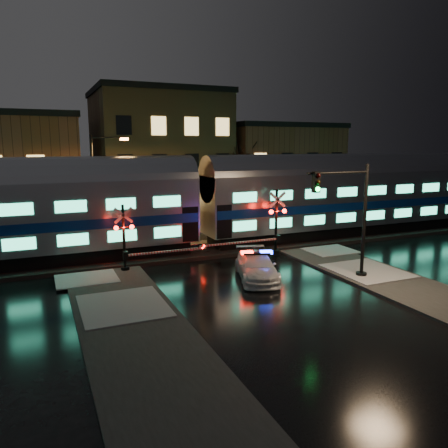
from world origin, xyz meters
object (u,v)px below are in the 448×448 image
at_px(crossing_signal_left, 131,244).
at_px(streetlight, 97,183).
at_px(crossing_signal_right, 272,229).
at_px(traffic_light, 350,220).
at_px(police_car, 257,266).

xyz_separation_m(crossing_signal_left, streetlight, (-0.78, 6.70, 2.78)).
height_order(crossing_signal_right, traffic_light, traffic_light).
relative_size(police_car, crossing_signal_left, 0.94).
relative_size(traffic_light, streetlight, 0.79).
bearing_deg(crossing_signal_left, traffic_light, -31.03).
height_order(crossing_signal_right, streetlight, streetlight).
relative_size(police_car, streetlight, 0.66).
xyz_separation_m(police_car, crossing_signal_left, (-5.60, 3.84, 0.85)).
xyz_separation_m(crossing_signal_left, traffic_light, (9.76, -5.87, 1.61)).
height_order(crossing_signal_left, traffic_light, traffic_light).
bearing_deg(police_car, crossing_signal_left, 163.42).
xyz_separation_m(crossing_signal_right, traffic_light, (1.12, -5.88, 1.42)).
bearing_deg(crossing_signal_left, streetlight, 96.63).
bearing_deg(police_car, traffic_light, -8.19).
distance_m(police_car, crossing_signal_right, 5.02).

